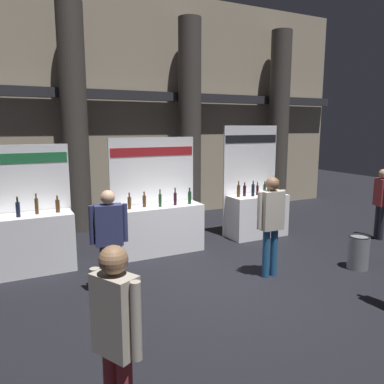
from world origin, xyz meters
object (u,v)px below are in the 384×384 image
(exhibitor_booth_0, at_px, (30,239))
(visitor_1, at_px, (381,199))
(visitor_0, at_px, (109,233))
(exhibitor_booth_1, at_px, (159,224))
(visitor_2, at_px, (116,332))
(exhibitor_booth_2, at_px, (256,210))
(trash_bin, at_px, (358,252))
(visitor_4, at_px, (271,218))

(exhibitor_booth_0, distance_m, visitor_1, 7.49)
(exhibitor_booth_0, bearing_deg, visitor_0, -55.84)
(exhibitor_booth_1, relative_size, visitor_2, 1.38)
(exhibitor_booth_2, bearing_deg, exhibitor_booth_1, -178.43)
(exhibitor_booth_0, relative_size, trash_bin, 3.64)
(visitor_0, distance_m, visitor_4, 2.70)
(visitor_2, xyz_separation_m, visitor_4, (3.32, 2.32, 0.04))
(exhibitor_booth_1, height_order, visitor_2, exhibitor_booth_1)
(visitor_4, bearing_deg, visitor_1, 11.77)
(exhibitor_booth_2, relative_size, visitor_2, 1.52)
(exhibitor_booth_2, relative_size, visitor_4, 1.49)
(visitor_2, distance_m, visitor_4, 4.05)
(exhibitor_booth_2, xyz_separation_m, trash_bin, (0.41, -2.59, -0.32))
(exhibitor_booth_2, bearing_deg, exhibitor_booth_0, -179.21)
(visitor_0, distance_m, visitor_2, 2.95)
(exhibitor_booth_2, height_order, trash_bin, exhibitor_booth_2)
(exhibitor_booth_1, relative_size, visitor_1, 1.45)
(exhibitor_booth_0, xyz_separation_m, exhibitor_booth_2, (4.95, 0.07, 0.02))
(exhibitor_booth_1, bearing_deg, trash_bin, -40.98)
(visitor_2, bearing_deg, trash_bin, -97.11)
(trash_bin, relative_size, visitor_2, 0.36)
(visitor_0, bearing_deg, visitor_2, -94.57)
(visitor_4, bearing_deg, visitor_0, 169.80)
(exhibitor_booth_1, xyz_separation_m, visitor_2, (-2.09, -4.40, 0.41))
(exhibitor_booth_0, height_order, visitor_1, exhibitor_booth_0)
(exhibitor_booth_2, distance_m, trash_bin, 2.64)
(exhibitor_booth_1, xyz_separation_m, exhibitor_booth_2, (2.49, 0.07, 0.03))
(trash_bin, distance_m, visitor_1, 2.36)
(exhibitor_booth_0, relative_size, visitor_4, 1.29)
(visitor_1, distance_m, visitor_4, 3.72)
(visitor_2, bearing_deg, visitor_0, -41.00)
(trash_bin, bearing_deg, visitor_0, 167.14)
(visitor_2, bearing_deg, visitor_1, -94.62)
(exhibitor_booth_0, bearing_deg, visitor_4, -29.48)
(exhibitor_booth_0, xyz_separation_m, trash_bin, (5.36, -2.52, -0.30))
(visitor_1, relative_size, visitor_2, 0.96)
(exhibitor_booth_1, distance_m, visitor_0, 2.12)
(exhibitor_booth_0, distance_m, exhibitor_booth_2, 4.95)
(exhibitor_booth_0, xyz_separation_m, visitor_4, (3.69, -2.08, 0.43))
(trash_bin, bearing_deg, visitor_2, -159.36)
(exhibitor_booth_0, bearing_deg, exhibitor_booth_2, 0.79)
(visitor_0, xyz_separation_m, visitor_1, (6.30, 0.11, -0.02))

